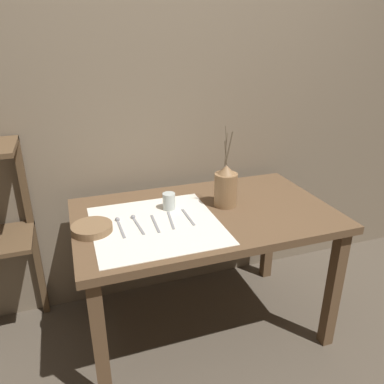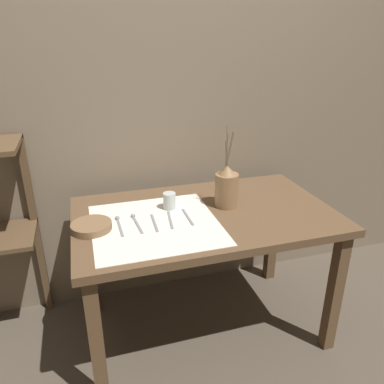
% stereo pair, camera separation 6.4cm
% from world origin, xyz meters
% --- Properties ---
extents(ground_plane, '(12.00, 12.00, 0.00)m').
position_xyz_m(ground_plane, '(0.00, 0.00, 0.00)').
color(ground_plane, brown).
extents(stone_wall_back, '(7.00, 0.06, 2.40)m').
position_xyz_m(stone_wall_back, '(0.00, 0.50, 1.20)').
color(stone_wall_back, '#7A6B56').
rests_on(stone_wall_back, ground_plane).
extents(wooden_table, '(1.31, 0.79, 0.74)m').
position_xyz_m(wooden_table, '(0.00, 0.00, 0.65)').
color(wooden_table, brown).
rests_on(wooden_table, ground_plane).
extents(linen_cloth, '(0.59, 0.59, 0.00)m').
position_xyz_m(linen_cloth, '(-0.27, -0.06, 0.74)').
color(linen_cloth, silver).
rests_on(linen_cloth, wooden_table).
extents(pitcher_with_flowers, '(0.12, 0.12, 0.42)m').
position_xyz_m(pitcher_with_flowers, '(0.13, 0.04, 0.84)').
color(pitcher_with_flowers, olive).
rests_on(pitcher_with_flowers, wooden_table).
extents(wooden_bowl, '(0.19, 0.19, 0.04)m').
position_xyz_m(wooden_bowl, '(-0.56, -0.03, 0.76)').
color(wooden_bowl, brown).
rests_on(wooden_bowl, wooden_table).
extents(glass_tumbler_near, '(0.06, 0.06, 0.09)m').
position_xyz_m(glass_tumbler_near, '(-0.16, 0.09, 0.78)').
color(glass_tumbler_near, '#B7C1BC').
rests_on(glass_tumbler_near, wooden_table).
extents(spoon_inner, '(0.02, 0.20, 0.02)m').
position_xyz_m(spoon_inner, '(-0.43, 0.01, 0.74)').
color(spoon_inner, gray).
rests_on(spoon_inner, wooden_table).
extents(spoon_outer, '(0.03, 0.20, 0.02)m').
position_xyz_m(spoon_outer, '(-0.35, 0.01, 0.74)').
color(spoon_outer, gray).
rests_on(spoon_outer, wooden_table).
extents(knife_center, '(0.02, 0.18, 0.00)m').
position_xyz_m(knife_center, '(-0.27, -0.05, 0.74)').
color(knife_center, gray).
rests_on(knife_center, wooden_table).
extents(fork_outer, '(0.04, 0.18, 0.00)m').
position_xyz_m(fork_outer, '(-0.19, -0.04, 0.74)').
color(fork_outer, gray).
rests_on(fork_outer, wooden_table).
extents(fork_inner, '(0.01, 0.18, 0.00)m').
position_xyz_m(fork_inner, '(-0.10, -0.04, 0.74)').
color(fork_inner, gray).
rests_on(fork_inner, wooden_table).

